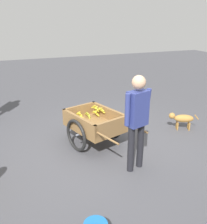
% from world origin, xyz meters
% --- Properties ---
extents(ground_plane, '(24.00, 24.00, 0.00)m').
position_xyz_m(ground_plane, '(0.00, 0.00, 0.00)').
color(ground_plane, '#47474C').
extents(fruit_cart, '(1.80, 1.22, 0.73)m').
position_xyz_m(fruit_cart, '(0.34, 0.19, 0.44)').
color(fruit_cart, olive).
rests_on(fruit_cart, ground).
extents(vendor_person, '(0.29, 0.52, 1.63)m').
position_xyz_m(vendor_person, '(-0.76, -0.15, 0.97)').
color(vendor_person, black).
rests_on(vendor_person, ground).
extents(dog, '(0.36, 0.62, 0.40)m').
position_xyz_m(dog, '(0.29, -1.90, 0.27)').
color(dog, '#AD7A38').
rests_on(dog, ground).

